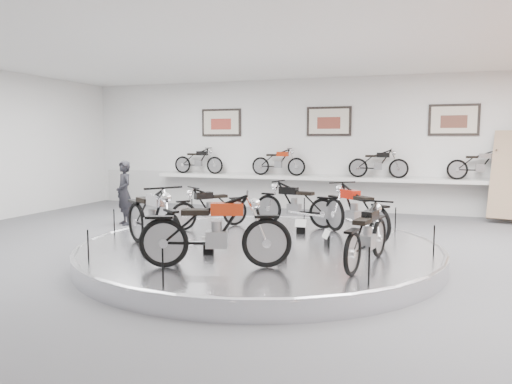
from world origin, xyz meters
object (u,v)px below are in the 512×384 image
(display_platform, at_px, (259,251))
(bike_a, at_px, (355,210))
(bike_c, at_px, (210,207))
(bike_b, at_px, (295,204))
(bike_e, at_px, (215,230))
(shelf, at_px, (326,178))
(visitor, at_px, (124,193))
(bike_f, at_px, (367,234))
(bike_d, at_px, (153,217))

(display_platform, distance_m, bike_a, 2.02)
(bike_c, bearing_deg, bike_b, 155.97)
(bike_e, bearing_deg, bike_a, 42.91)
(shelf, distance_m, bike_e, 8.24)
(bike_a, distance_m, bike_e, 3.37)
(visitor, bearing_deg, shelf, 79.28)
(bike_c, bearing_deg, bike_e, 64.19)
(shelf, distance_m, visitor, 5.93)
(bike_b, height_order, visitor, visitor)
(bike_f, bearing_deg, bike_b, 42.97)
(display_platform, bearing_deg, shelf, 90.00)
(bike_b, bearing_deg, bike_a, 161.05)
(bike_c, xyz_separation_m, bike_e, (1.40, -2.96, 0.11))
(bike_e, bearing_deg, bike_b, 68.09)
(display_platform, bearing_deg, bike_c, 142.33)
(bike_f, bearing_deg, bike_e, 122.78)
(bike_d, bearing_deg, visitor, 166.70)
(bike_b, xyz_separation_m, bike_d, (-1.68, -3.06, 0.07))
(bike_b, bearing_deg, display_platform, 97.57)
(bike_a, xyz_separation_m, bike_b, (-1.38, 0.84, -0.03))
(bike_b, xyz_separation_m, bike_e, (-0.22, -3.79, 0.07))
(display_platform, relative_size, visitor, 3.94)
(shelf, xyz_separation_m, bike_d, (-1.52, -7.50, -0.14))
(display_platform, distance_m, bike_f, 2.33)
(display_platform, relative_size, bike_b, 3.88)
(bike_a, bearing_deg, display_platform, 83.00)
(bike_a, bearing_deg, bike_e, 108.43)
(bike_a, bearing_deg, bike_d, 82.98)
(shelf, relative_size, bike_c, 7.24)
(bike_c, bearing_deg, visitor, -75.02)
(bike_c, bearing_deg, bike_d, 37.58)
(bike_e, distance_m, bike_f, 2.22)
(display_platform, height_order, bike_c, bike_c)
(bike_a, relative_size, visitor, 1.08)
(display_platform, height_order, bike_e, bike_e)
(display_platform, distance_m, bike_b, 2.07)
(bike_d, relative_size, bike_f, 1.19)
(bike_a, height_order, bike_b, bike_a)
(bike_d, distance_m, bike_e, 1.63)
(display_platform, bearing_deg, visitor, 151.06)
(bike_f, bearing_deg, bike_c, 69.44)
(bike_a, distance_m, visitor, 6.09)
(shelf, height_order, bike_a, bike_a)
(bike_b, relative_size, bike_e, 0.88)
(visitor, bearing_deg, bike_b, 31.36)
(bike_c, bearing_deg, display_platform, 91.24)
(bike_b, xyz_separation_m, visitor, (-4.57, 0.48, 0.03))
(shelf, xyz_separation_m, bike_f, (2.00, -7.42, -0.23))
(shelf, bearing_deg, bike_d, -101.43)
(bike_b, distance_m, bike_e, 3.80)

